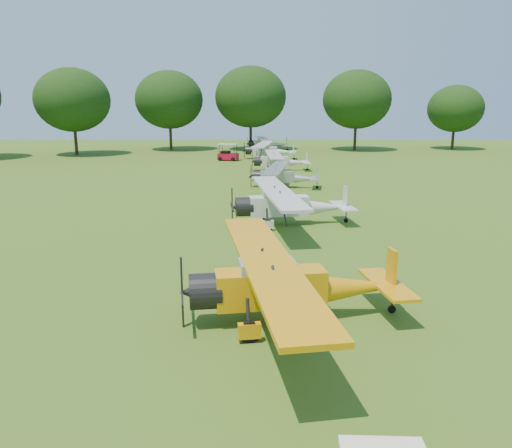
{
  "coord_description": "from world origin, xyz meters",
  "views": [
    {
      "loc": [
        -0.86,
        -23.06,
        7.13
      ],
      "look_at": [
        -0.98,
        0.66,
        1.4
      ],
      "focal_mm": 35.0,
      "sensor_mm": 36.0,
      "label": 1
    }
  ],
  "objects_px": {
    "aircraft_2": "(287,281)",
    "aircraft_7": "(266,142)",
    "aircraft_4": "(283,175)",
    "golf_cart": "(228,155)",
    "aircraft_3": "(288,202)",
    "aircraft_6": "(268,149)",
    "aircraft_5": "(279,160)"
  },
  "relations": [
    {
      "from": "aircraft_2",
      "to": "golf_cart",
      "type": "distance_m",
      "value": 48.93
    },
    {
      "from": "aircraft_4",
      "to": "aircraft_7",
      "type": "height_order",
      "value": "aircraft_7"
    },
    {
      "from": "aircraft_5",
      "to": "aircraft_6",
      "type": "height_order",
      "value": "aircraft_6"
    },
    {
      "from": "aircraft_4",
      "to": "golf_cart",
      "type": "distance_m",
      "value": 22.08
    },
    {
      "from": "aircraft_6",
      "to": "golf_cart",
      "type": "xyz_separation_m",
      "value": [
        -5.23,
        -1.8,
        -0.57
      ]
    },
    {
      "from": "aircraft_5",
      "to": "aircraft_6",
      "type": "relative_size",
      "value": 0.91
    },
    {
      "from": "aircraft_5",
      "to": "golf_cart",
      "type": "relative_size",
      "value": 3.66
    },
    {
      "from": "aircraft_5",
      "to": "aircraft_6",
      "type": "xyz_separation_m",
      "value": [
        -0.96,
        11.61,
        0.11
      ]
    },
    {
      "from": "aircraft_6",
      "to": "aircraft_5",
      "type": "bearing_deg",
      "value": -77.64
    },
    {
      "from": "aircraft_7",
      "to": "golf_cart",
      "type": "height_order",
      "value": "golf_cart"
    },
    {
      "from": "aircraft_2",
      "to": "aircraft_7",
      "type": "height_order",
      "value": "aircraft_2"
    },
    {
      "from": "aircraft_6",
      "to": "golf_cart",
      "type": "distance_m",
      "value": 5.56
    },
    {
      "from": "aircraft_3",
      "to": "aircraft_6",
      "type": "relative_size",
      "value": 1.06
    },
    {
      "from": "aircraft_2",
      "to": "golf_cart",
      "type": "bearing_deg",
      "value": 86.65
    },
    {
      "from": "aircraft_2",
      "to": "aircraft_4",
      "type": "bearing_deg",
      "value": 78.51
    },
    {
      "from": "aircraft_4",
      "to": "aircraft_5",
      "type": "height_order",
      "value": "aircraft_5"
    },
    {
      "from": "aircraft_5",
      "to": "aircraft_6",
      "type": "distance_m",
      "value": 11.65
    },
    {
      "from": "aircraft_3",
      "to": "golf_cart",
      "type": "xyz_separation_m",
      "value": [
        -5.75,
        34.92,
        -0.64
      ]
    },
    {
      "from": "aircraft_3",
      "to": "aircraft_6",
      "type": "height_order",
      "value": "aircraft_3"
    },
    {
      "from": "aircraft_7",
      "to": "golf_cart",
      "type": "bearing_deg",
      "value": -115.44
    },
    {
      "from": "aircraft_3",
      "to": "aircraft_6",
      "type": "bearing_deg",
      "value": 83.13
    },
    {
      "from": "aircraft_2",
      "to": "aircraft_6",
      "type": "height_order",
      "value": "aircraft_2"
    },
    {
      "from": "aircraft_4",
      "to": "aircraft_7",
      "type": "relative_size",
      "value": 0.92
    },
    {
      "from": "aircraft_3",
      "to": "golf_cart",
      "type": "relative_size",
      "value": 4.26
    },
    {
      "from": "aircraft_2",
      "to": "aircraft_3",
      "type": "bearing_deg",
      "value": 77.48
    },
    {
      "from": "aircraft_3",
      "to": "aircraft_5",
      "type": "xyz_separation_m",
      "value": [
        0.44,
        25.11,
        -0.18
      ]
    },
    {
      "from": "aircraft_5",
      "to": "golf_cart",
      "type": "height_order",
      "value": "golf_cart"
    },
    {
      "from": "aircraft_3",
      "to": "aircraft_5",
      "type": "bearing_deg",
      "value": 81.32
    },
    {
      "from": "golf_cart",
      "to": "aircraft_7",
      "type": "bearing_deg",
      "value": 83.74
    },
    {
      "from": "aircraft_6",
      "to": "aircraft_3",
      "type": "bearing_deg",
      "value": -81.54
    },
    {
      "from": "aircraft_2",
      "to": "aircraft_7",
      "type": "bearing_deg",
      "value": 80.6
    },
    {
      "from": "aircraft_2",
      "to": "aircraft_4",
      "type": "relative_size",
      "value": 1.25
    }
  ]
}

